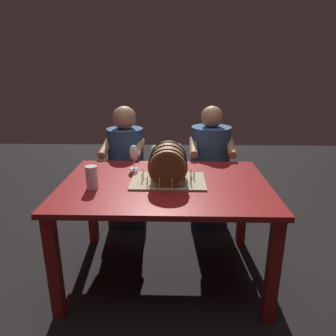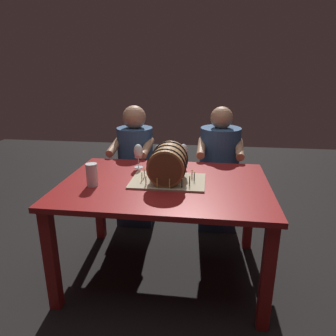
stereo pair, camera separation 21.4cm
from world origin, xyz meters
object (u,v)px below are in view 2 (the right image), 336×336
barrel_cake (168,165)px  beer_pint (92,175)px  person_seated_left (136,170)px  menu_card (173,155)px  dining_table (165,195)px  wine_glass_amber (158,153)px  wine_glass_white (183,152)px  wine_glass_rose (138,152)px  person_seated_right (219,172)px

barrel_cake → beer_pint: barrel_cake is taller
person_seated_left → menu_card: bearing=-44.3°
dining_table → wine_glass_amber: (-0.09, 0.30, 0.22)m
wine_glass_white → person_seated_left: (-0.49, 0.44, -0.32)m
wine_glass_rose → wine_glass_amber: bearing=1.6°
barrel_cake → person_seated_left: person_seated_left is taller
person_seated_left → person_seated_right: 0.79m
wine_glass_white → beer_pint: (-0.57, -0.49, -0.05)m
beer_pint → menu_card: size_ratio=0.96×
beer_pint → person_seated_right: bearing=46.9°
wine_glass_rose → menu_card: 0.28m
dining_table → wine_glass_rose: wine_glass_rose is taller
dining_table → wine_glass_rose: bearing=130.0°
menu_card → person_seated_right: size_ratio=0.14×
person_seated_right → person_seated_left: bearing=-180.0°
wine_glass_rose → wine_glass_white: size_ratio=1.02×
barrel_cake → wine_glass_amber: size_ratio=2.70×
wine_glass_white → person_seated_right: 0.61m
barrel_cake → person_seated_right: 0.92m
wine_glass_white → menu_card: 0.11m
wine_glass_amber → person_seated_right: size_ratio=0.16×
wine_glass_rose → beer_pint: (-0.22, -0.42, -0.05)m
barrel_cake → person_seated_left: 0.95m
barrel_cake → wine_glass_rose: bearing=133.7°
wine_glass_white → person_seated_right: bearing=55.7°
dining_table → person_seated_left: person_seated_left is taller
wine_glass_white → barrel_cake: bearing=-102.2°
menu_card → wine_glass_white: bearing=-30.4°
dining_table → menu_card: size_ratio=8.87×
barrel_cake → beer_pint: bearing=-164.3°
menu_card → person_seated_right: bearing=41.5°
wine_glass_amber → person_seated_left: size_ratio=0.16×
dining_table → wine_glass_white: wine_glass_white is taller
wine_glass_amber → person_seated_left: person_seated_left is taller
barrel_cake → person_seated_left: bearing=117.9°
barrel_cake → person_seated_right: bearing=64.5°
wine_glass_white → wine_glass_amber: bearing=-161.6°
wine_glass_amber → menu_card: size_ratio=1.18×
wine_glass_white → person_seated_left: bearing=138.3°
wine_glass_white → person_seated_right: size_ratio=0.16×
wine_glass_white → menu_card: bearing=153.5°
beer_pint → person_seated_right: person_seated_right is taller
dining_table → wine_glass_rose: (-0.25, 0.30, 0.22)m
beer_pint → person_seated_left: 0.97m
dining_table → person_seated_left: bearing=116.3°
wine_glass_amber → barrel_cake: bearing=-68.7°
wine_glass_white → wine_glass_amber: size_ratio=0.98×
wine_glass_amber → person_seated_right: (0.49, 0.50, -0.31)m
wine_glass_rose → person_seated_left: person_seated_left is taller
barrel_cake → wine_glass_white: barrel_cake is taller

